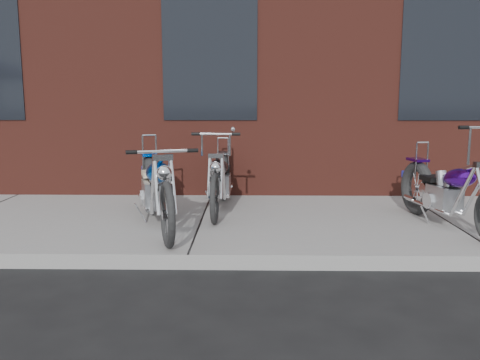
{
  "coord_description": "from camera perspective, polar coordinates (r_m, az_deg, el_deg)",
  "views": [
    {
      "loc": [
        0.58,
        -4.66,
        1.63
      ],
      "look_at": [
        0.48,
        0.8,
        0.75
      ],
      "focal_mm": 38.0,
      "sensor_mm": 36.0,
      "label": 1
    }
  ],
  "objects": [
    {
      "name": "ground",
      "position": [
        4.97,
        -5.85,
        -10.01
      ],
      "size": [
        120.0,
        120.0,
        0.0
      ],
      "primitive_type": "plane",
      "color": "black",
      "rests_on": "ground"
    },
    {
      "name": "sidewalk",
      "position": [
        6.38,
        -4.26,
        -4.94
      ],
      "size": [
        22.0,
        3.0,
        0.15
      ],
      "primitive_type": "cube",
      "color": "gray",
      "rests_on": "ground"
    },
    {
      "name": "chopper_purple",
      "position": [
        6.28,
        22.36,
        -1.51
      ],
      "size": [
        0.64,
        2.13,
        1.21
      ],
      "rotation": [
        0.0,
        0.0,
        -1.37
      ],
      "color": "black",
      "rests_on": "sidewalk"
    },
    {
      "name": "chopper_blue",
      "position": [
        5.93,
        -9.33,
        -1.21
      ],
      "size": [
        0.86,
        2.27,
        1.02
      ],
      "rotation": [
        0.0,
        0.0,
        -1.27
      ],
      "color": "black",
      "rests_on": "sidewalk"
    },
    {
      "name": "chopper_third",
      "position": [
        6.75,
        -2.26,
        -0.19
      ],
      "size": [
        0.51,
        2.11,
        1.07
      ],
      "rotation": [
        0.0,
        0.0,
        -1.59
      ],
      "color": "black",
      "rests_on": "sidewalk"
    }
  ]
}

